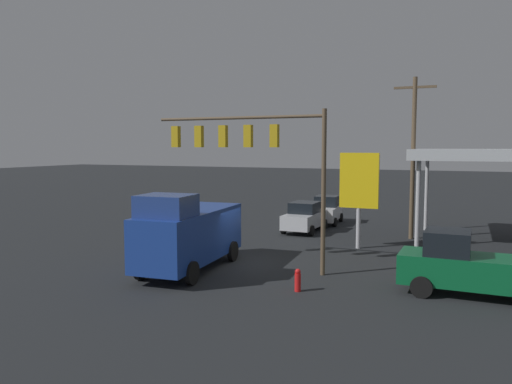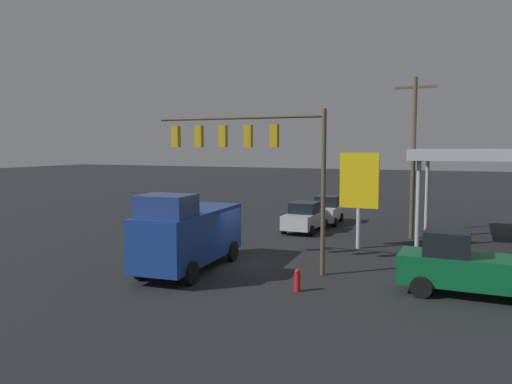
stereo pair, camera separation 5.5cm
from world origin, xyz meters
The scene contains 9 objects.
ground_plane centered at (0.00, 0.00, 0.00)m, with size 200.00×200.00×0.00m, color black.
traffic_signal_assembly centered at (-0.83, 0.66, 5.48)m, with size 8.15×0.43×7.10m.
utility_pole centered at (-6.88, -9.61, 5.07)m, with size 2.40×0.26×9.57m.
price_sign centered at (-4.52, -5.57, 3.52)m, with size 2.09×0.27×5.18m.
delivery_truck centered at (1.45, 2.29, 1.69)m, with size 2.92×6.94×3.58m.
hatchback_crossing centered at (-0.62, -13.56, 0.95)m, with size 2.14×3.90×1.97m.
pickup_parked centered at (-10.00, 1.48, 1.11)m, with size 5.24×2.35×2.40m.
sedan_far centered at (-0.23, -9.60, 0.95)m, with size 2.13×4.43×1.93m.
fire_hydrant centered at (-4.03, 3.44, 0.44)m, with size 0.24×0.24×0.88m.
Camera 2 is at (-9.86, 21.20, 5.52)m, focal length 35.00 mm.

